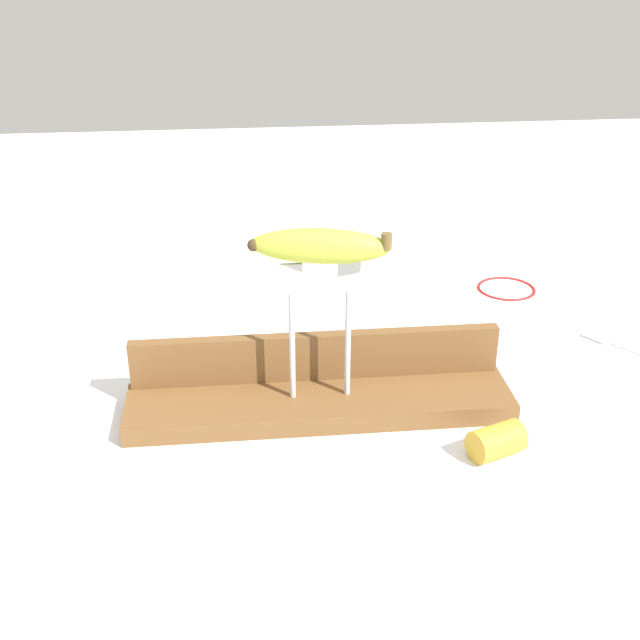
{
  "coord_description": "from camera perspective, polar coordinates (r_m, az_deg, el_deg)",
  "views": [
    {
      "loc": [
        -0.09,
        -0.84,
        0.54
      ],
      "look_at": [
        0.0,
        0.0,
        0.12
      ],
      "focal_mm": 46.04,
      "sensor_mm": 36.0,
      "label": 1
    }
  ],
  "objects": [
    {
      "name": "banana_chunk_near",
      "position": [
        0.93,
        12.22,
        -8.22
      ],
      "size": [
        0.07,
        0.06,
        0.04
      ],
      "color": "gold",
      "rests_on": "ground"
    },
    {
      "name": "board_backstop",
      "position": [
        1.01,
        -0.25,
        -2.51
      ],
      "size": [
        0.45,
        0.02,
        0.06
      ],
      "primitive_type": "cube",
      "color": "brown",
      "rests_on": "wooden_board"
    },
    {
      "name": "wooden_board",
      "position": [
        0.99,
        0.0,
        -5.84
      ],
      "size": [
        0.46,
        0.1,
        0.02
      ],
      "primitive_type": "cube",
      "color": "brown",
      "rests_on": "ground"
    },
    {
      "name": "ground_plane",
      "position": [
        1.0,
        0.0,
        -6.43
      ],
      "size": [
        3.0,
        3.0,
        0.0
      ],
      "primitive_type": "plane",
      "color": "silver"
    },
    {
      "name": "fork_stand_center",
      "position": [
        0.93,
        0.02,
        0.06
      ],
      "size": [
        0.09,
        0.01,
        0.17
      ],
      "color": "#B2B2B7",
      "rests_on": "wooden_board"
    },
    {
      "name": "fork_fallen_near",
      "position": [
        1.21,
        20.48,
        -1.77
      ],
      "size": [
        0.12,
        0.15,
        0.01
      ],
      "color": "#B2B2B7",
      "rests_on": "ground"
    },
    {
      "name": "wire_coil",
      "position": [
        1.35,
        12.82,
        2.21
      ],
      "size": [
        0.09,
        0.09,
        0.01
      ],
      "primitive_type": "torus",
      "color": "red",
      "rests_on": "ground"
    },
    {
      "name": "banana_raised_center",
      "position": [
        0.9,
        0.02,
        5.09
      ],
      "size": [
        0.16,
        0.07,
        0.04
      ],
      "color": "#B2C138",
      "rests_on": "fork_stand_center"
    }
  ]
}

